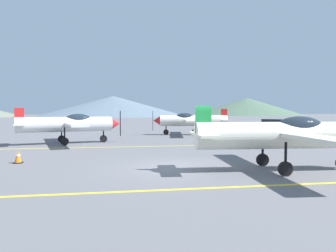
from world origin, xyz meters
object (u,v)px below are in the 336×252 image
at_px(airplane_far, 191,120).
at_px(traffic_cone_side, 18,157).
at_px(airplane_near, 285,134).
at_px(airplane_mid, 70,124).
at_px(car_sedan, 279,129).

height_order(airplane_far, traffic_cone_side, airplane_far).
bearing_deg(traffic_cone_side, airplane_far, 52.35).
bearing_deg(traffic_cone_side, airplane_near, -18.61).
bearing_deg(traffic_cone_side, airplane_mid, 82.13).
bearing_deg(airplane_far, airplane_mid, -147.41).
distance_m(airplane_near, car_sedan, 14.07).
distance_m(car_sedan, traffic_cone_side, 19.33).
bearing_deg(airplane_mid, airplane_near, -51.16).
xyz_separation_m(airplane_near, car_sedan, (6.59, 12.42, -0.55)).
bearing_deg(airplane_far, traffic_cone_side, -127.65).
relative_size(airplane_far, traffic_cone_side, 14.00).
height_order(airplane_far, car_sedan, airplane_far).
bearing_deg(airplane_near, airplane_mid, 128.84).
distance_m(airplane_near, traffic_cone_side, 11.21).
xyz_separation_m(airplane_near, traffic_cone_side, (-10.57, 3.56, -1.10)).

